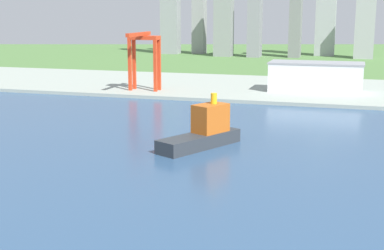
# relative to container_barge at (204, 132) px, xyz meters

# --- Properties ---
(ground_plane) EXTENTS (2400.00, 2400.00, 0.00)m
(ground_plane) POSITION_rel_container_barge_xyz_m (-1.42, -1.84, -6.85)
(ground_plane) COLOR #4C743B
(water_bay) EXTENTS (840.00, 360.00, 0.15)m
(water_bay) POSITION_rel_container_barge_xyz_m (-1.42, -61.84, -6.78)
(water_bay) COLOR #2D4C70
(water_bay) RESTS_ON ground
(industrial_pier) EXTENTS (840.00, 140.00, 2.50)m
(industrial_pier) POSITION_rel_container_barge_xyz_m (-1.42, 188.16, -5.60)
(industrial_pier) COLOR #95A094
(industrial_pier) RESTS_ON ground
(container_barge) EXTENTS (29.91, 43.54, 23.32)m
(container_barge) POSITION_rel_container_barge_xyz_m (0.00, 0.00, 0.00)
(container_barge) COLOR #2D3338
(container_barge) RESTS_ON water_bay
(port_crane_red) EXTENTS (22.05, 40.02, 42.18)m
(port_crane_red) POSITION_rel_container_barge_xyz_m (-84.92, 140.81, 25.42)
(port_crane_red) COLOR red
(port_crane_red) RESTS_ON industrial_pier
(warehouse_main) EXTENTS (66.13, 28.57, 21.18)m
(warehouse_main) POSITION_rel_container_barge_xyz_m (35.20, 171.45, 6.26)
(warehouse_main) COLOR white
(warehouse_main) RESTS_ON industrial_pier
(distant_skyline) EXTENTS (285.97, 72.20, 136.62)m
(distant_skyline) POSITION_rel_container_barge_xyz_m (-64.82, 514.04, 49.64)
(distant_skyline) COLOR gray
(distant_skyline) RESTS_ON ground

